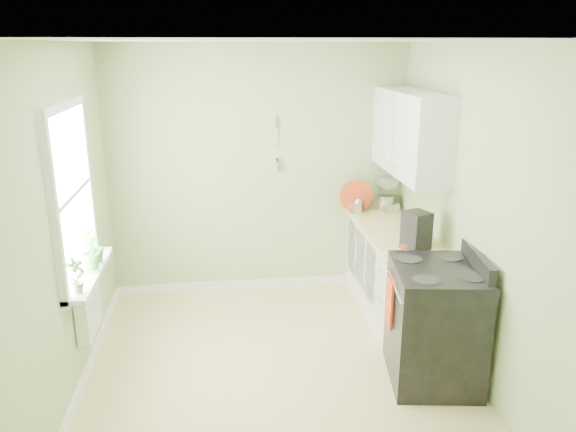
{
  "coord_description": "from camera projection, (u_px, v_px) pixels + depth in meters",
  "views": [
    {
      "loc": [
        -0.43,
        -4.12,
        2.68
      ],
      "look_at": [
        0.16,
        0.55,
        1.23
      ],
      "focal_mm": 35.0,
      "sensor_mm": 36.0,
      "label": 1
    }
  ],
  "objects": [
    {
      "name": "plant_c",
      "position": [
        94.0,
        246.0,
        4.74
      ],
      "size": [
        0.22,
        0.22,
        0.28
      ],
      "primitive_type": "imported",
      "rotation": [
        0.0,
        0.0,
        4.14
      ],
      "color": "#3B7231",
      "rests_on": "window_sill"
    },
    {
      "name": "kettle",
      "position": [
        357.0,
        206.0,
        6.07
      ],
      "size": [
        0.17,
        0.1,
        0.17
      ],
      "color": "silver",
      "rests_on": "countertop"
    },
    {
      "name": "window_sill",
      "position": [
        89.0,
        273.0,
        4.59
      ],
      "size": [
        0.18,
        1.14,
        0.04
      ],
      "primitive_type": "cube",
      "color": "white",
      "rests_on": "wall_left"
    },
    {
      "name": "plant_b",
      "position": [
        90.0,
        251.0,
        4.59
      ],
      "size": [
        0.22,
        0.22,
        0.31
      ],
      "primitive_type": "imported",
      "rotation": [
        0.0,
        0.0,
        2.26
      ],
      "color": "#3B7231",
      "rests_on": "window_sill"
    },
    {
      "name": "wall_left",
      "position": [
        60.0,
        231.0,
        4.15
      ],
      "size": [
        0.02,
        3.6,
        2.7
      ],
      "primitive_type": "cube",
      "color": "#A3B97E",
      "rests_on": "floor"
    },
    {
      "name": "floor",
      "position": [
        277.0,
        376.0,
        4.75
      ],
      "size": [
        3.2,
        3.6,
        0.02
      ],
      "primitive_type": "cube",
      "color": "tan",
      "rests_on": "ground"
    },
    {
      "name": "base_cabinets",
      "position": [
        393.0,
        274.0,
        5.72
      ],
      "size": [
        0.6,
        1.6,
        0.87
      ],
      "primitive_type": "cube",
      "color": "white",
      "rests_on": "floor"
    },
    {
      "name": "upper_cabinets",
      "position": [
        410.0,
        133.0,
        5.42
      ],
      "size": [
        0.35,
        1.4,
        0.8
      ],
      "primitive_type": "cube",
      "color": "white",
      "rests_on": "wall_right"
    },
    {
      "name": "wall_back",
      "position": [
        259.0,
        172.0,
        6.07
      ],
      "size": [
        3.2,
        0.02,
        2.7
      ],
      "primitive_type": "cube",
      "color": "#A3B97E",
      "rests_on": "floor"
    },
    {
      "name": "window",
      "position": [
        71.0,
        195.0,
        4.38
      ],
      "size": [
        0.06,
        1.14,
        1.44
      ],
      "color": "white",
      "rests_on": "wall_left"
    },
    {
      "name": "stand_mixer",
      "position": [
        383.0,
        193.0,
        6.24
      ],
      "size": [
        0.31,
        0.38,
        0.41
      ],
      "color": "#B2B2B7",
      "rests_on": "countertop"
    },
    {
      "name": "stove",
      "position": [
        435.0,
        323.0,
        4.57
      ],
      "size": [
        0.81,
        0.9,
        1.11
      ],
      "color": "black",
      "rests_on": "floor"
    },
    {
      "name": "jar",
      "position": [
        402.0,
        250.0,
        4.89
      ],
      "size": [
        0.08,
        0.08,
        0.09
      ],
      "color": "beige",
      "rests_on": "countertop"
    },
    {
      "name": "wall_right",
      "position": [
        474.0,
        215.0,
        4.54
      ],
      "size": [
        0.02,
        3.6,
        2.7
      ],
      "primitive_type": "cube",
      "color": "#A3B97E",
      "rests_on": "floor"
    },
    {
      "name": "wall_utensils",
      "position": [
        277.0,
        153.0,
        6.0
      ],
      "size": [
        0.02,
        0.14,
        0.58
      ],
      "color": "#EEDD91",
      "rests_on": "wall_back"
    },
    {
      "name": "countertop",
      "position": [
        394.0,
        231.0,
        5.59
      ],
      "size": [
        0.64,
        1.6,
        0.04
      ],
      "primitive_type": "cube",
      "color": "#EEDD91",
      "rests_on": "base_cabinets"
    },
    {
      "name": "red_tray",
      "position": [
        356.0,
        196.0,
        6.11
      ],
      "size": [
        0.36,
        0.07,
        0.36
      ],
      "primitive_type": "cylinder",
      "rotation": [
        1.45,
        0.0,
        -0.03
      ],
      "color": "#B43819",
      "rests_on": "countertop"
    },
    {
      "name": "coffee_maker",
      "position": [
        416.0,
        231.0,
        5.02
      ],
      "size": [
        0.26,
        0.27,
        0.34
      ],
      "color": "black",
      "rests_on": "countertop"
    },
    {
      "name": "ceiling",
      "position": [
        275.0,
        39.0,
        3.95
      ],
      "size": [
        3.2,
        3.6,
        0.02
      ],
      "primitive_type": "cube",
      "color": "white",
      "rests_on": "wall_back"
    },
    {
      "name": "radiator",
      "position": [
        89.0,
        313.0,
        4.64
      ],
      "size": [
        0.12,
        0.5,
        0.35
      ],
      "primitive_type": "cube",
      "color": "white",
      "rests_on": "wall_left"
    },
    {
      "name": "plant_a",
      "position": [
        76.0,
        276.0,
        4.14
      ],
      "size": [
        0.17,
        0.18,
        0.28
      ],
      "primitive_type": "imported",
      "rotation": [
        0.0,
        0.0,
        0.89
      ],
      "color": "#3B7231",
      "rests_on": "window_sill"
    }
  ]
}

